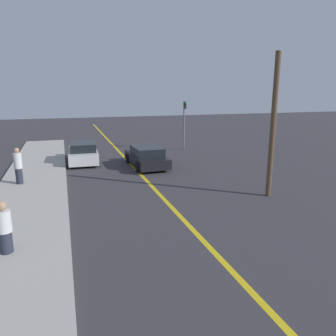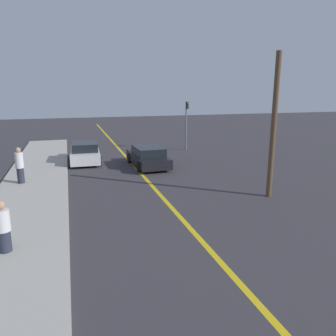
# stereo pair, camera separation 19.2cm
# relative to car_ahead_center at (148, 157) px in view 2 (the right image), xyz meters

# --- Properties ---
(road_center_line) EXTENTS (0.20, 60.00, 0.01)m
(road_center_line) POSITION_rel_car_ahead_center_xyz_m (-0.84, -2.73, -0.62)
(road_center_line) COLOR gold
(road_center_line) RESTS_ON ground_plane
(sidewalk_left) EXTENTS (3.28, 33.19, 0.15)m
(sidewalk_left) POSITION_rel_car_ahead_center_xyz_m (-6.59, -4.14, -0.55)
(sidewalk_left) COLOR #ADA89E
(sidewalk_left) RESTS_ON ground_plane
(car_ahead_center) EXTENTS (2.10, 4.45, 1.29)m
(car_ahead_center) POSITION_rel_car_ahead_center_xyz_m (0.00, 0.00, 0.00)
(car_ahead_center) COLOR black
(car_ahead_center) RESTS_ON ground_plane
(car_far_distant) EXTENTS (2.09, 4.14, 1.38)m
(car_far_distant) POSITION_rel_car_ahead_center_xyz_m (-3.78, 2.34, 0.04)
(car_far_distant) COLOR silver
(car_far_distant) RESTS_ON ground_plane
(pedestrian_near_curb) EXTENTS (0.43, 0.43, 1.57)m
(pedestrian_near_curb) POSITION_rel_car_ahead_center_xyz_m (-6.75, -10.07, 0.29)
(pedestrian_near_curb) COLOR #282D3D
(pedestrian_near_curb) RESTS_ON sidewalk_left
(pedestrian_mid_group) EXTENTS (0.40, 0.40, 1.84)m
(pedestrian_mid_group) POSITION_rel_car_ahead_center_xyz_m (-7.21, -2.36, 0.44)
(pedestrian_mid_group) COLOR #282D3D
(pedestrian_mid_group) RESTS_ON sidewalk_left
(traffic_light) EXTENTS (0.18, 0.40, 3.86)m
(traffic_light) POSITION_rel_car_ahead_center_xyz_m (4.32, 4.77, 1.76)
(traffic_light) COLOR slate
(traffic_light) RESTS_ON ground_plane
(utility_pole) EXTENTS (0.24, 0.24, 6.37)m
(utility_pole) POSITION_rel_car_ahead_center_xyz_m (3.89, -7.51, 2.57)
(utility_pole) COLOR brown
(utility_pole) RESTS_ON ground_plane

